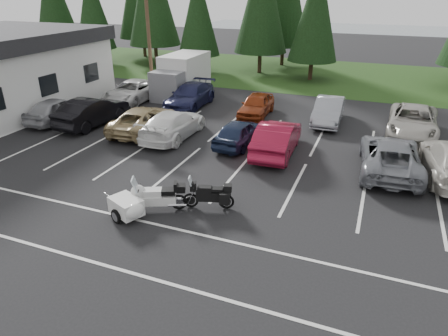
% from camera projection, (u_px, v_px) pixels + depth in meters
% --- Properties ---
extents(ground, '(120.00, 120.00, 0.00)m').
position_uv_depth(ground, '(213.00, 185.00, 16.58)').
color(ground, black).
rests_on(ground, ground).
extents(grass_strip, '(80.00, 16.00, 0.01)m').
position_uv_depth(grass_strip, '(315.00, 74.00, 36.83)').
color(grass_strip, '#1E3D13').
rests_on(grass_strip, ground).
extents(lake_water, '(70.00, 50.00, 0.02)m').
position_uv_depth(lake_water, '(376.00, 38.00, 61.66)').
color(lake_water, slate).
rests_on(lake_water, ground).
extents(utility_pole, '(1.60, 0.26, 9.00)m').
position_uv_depth(utility_pole, '(148.00, 29.00, 28.08)').
color(utility_pole, '#473321').
rests_on(utility_pole, ground).
extents(box_truck, '(2.40, 5.60, 2.90)m').
position_uv_depth(box_truck, '(179.00, 76.00, 29.20)').
color(box_truck, silver).
rests_on(box_truck, ground).
extents(stall_markings, '(32.00, 16.00, 0.01)m').
position_uv_depth(stall_markings, '(230.00, 166.00, 18.26)').
color(stall_markings, silver).
rests_on(stall_markings, ground).
extents(conifer_1, '(3.96, 3.96, 9.22)m').
position_uv_depth(conifer_1, '(92.00, 8.00, 39.58)').
color(conifer_1, '#332316').
rests_on(conifer_1, ground).
extents(conifer_3, '(3.87, 3.87, 9.02)m').
position_uv_depth(conifer_3, '(198.00, 12.00, 35.95)').
color(conifer_3, '#332316').
rests_on(conifer_3, ground).
extents(conifer_5, '(4.14, 4.14, 9.63)m').
position_uv_depth(conifer_5, '(316.00, 11.00, 32.45)').
color(conifer_5, '#332316').
rests_on(conifer_5, ground).
extents(car_near_0, '(2.04, 4.43, 1.47)m').
position_uv_depth(car_near_0, '(56.00, 109.00, 23.98)').
color(car_near_0, '#A9A9AE').
rests_on(car_near_0, ground).
extents(car_near_1, '(2.01, 5.01, 1.62)m').
position_uv_depth(car_near_1, '(92.00, 111.00, 23.34)').
color(car_near_1, black).
rests_on(car_near_1, ground).
extents(car_near_2, '(2.75, 5.24, 1.41)m').
position_uv_depth(car_near_2, '(144.00, 120.00, 22.28)').
color(car_near_2, '#9C875A').
rests_on(car_near_2, ground).
extents(car_near_3, '(2.10, 5.06, 1.46)m').
position_uv_depth(car_near_3, '(173.00, 124.00, 21.44)').
color(car_near_3, white).
rests_on(car_near_3, ground).
extents(car_near_4, '(1.81, 4.00, 1.33)m').
position_uv_depth(car_near_4, '(239.00, 133.00, 20.44)').
color(car_near_4, '#1A2542').
rests_on(car_near_4, ground).
extents(car_near_5, '(1.93, 4.89, 1.58)m').
position_uv_depth(car_near_5, '(277.00, 138.00, 19.37)').
color(car_near_5, maroon).
rests_on(car_near_5, ground).
extents(car_near_6, '(2.84, 5.50, 1.48)m').
position_uv_depth(car_near_6, '(390.00, 156.00, 17.47)').
color(car_near_6, slate).
rests_on(car_near_6, ground).
extents(car_far_0, '(2.55, 5.29, 1.45)m').
position_uv_depth(car_far_0, '(132.00, 91.00, 28.03)').
color(car_far_0, silver).
rests_on(car_far_0, ground).
extents(car_far_1, '(2.35, 5.30, 1.51)m').
position_uv_depth(car_far_1, '(190.00, 96.00, 26.81)').
color(car_far_1, '#191C40').
rests_on(car_far_1, ground).
extents(car_far_2, '(1.78, 4.14, 1.39)m').
position_uv_depth(car_far_2, '(256.00, 105.00, 25.00)').
color(car_far_2, maroon).
rests_on(car_far_2, ground).
extents(car_far_3, '(1.69, 4.50, 1.47)m').
position_uv_depth(car_far_3, '(328.00, 111.00, 23.73)').
color(car_far_3, gray).
rests_on(car_far_3, ground).
extents(car_far_4, '(2.75, 5.58, 1.52)m').
position_uv_depth(car_far_4, '(413.00, 121.00, 21.82)').
color(car_far_4, '#A9A49B').
rests_on(car_far_4, ground).
extents(touring_motorcycle, '(2.51, 1.68, 1.34)m').
position_uv_depth(touring_motorcycle, '(157.00, 194.00, 14.46)').
color(touring_motorcycle, silver).
rests_on(touring_motorcycle, ground).
extents(cargo_trailer, '(1.92, 1.53, 0.78)m').
position_uv_depth(cargo_trailer, '(126.00, 208.00, 14.09)').
color(cargo_trailer, white).
rests_on(cargo_trailer, ground).
extents(adventure_motorcycle, '(2.23, 1.32, 1.28)m').
position_uv_depth(adventure_motorcycle, '(208.00, 193.00, 14.60)').
color(adventure_motorcycle, black).
rests_on(adventure_motorcycle, ground).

